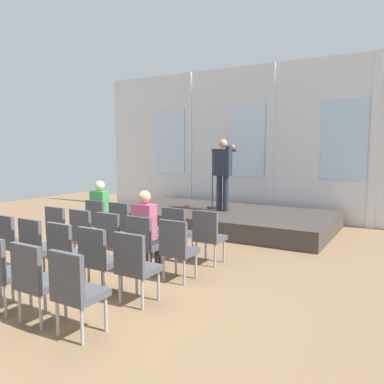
{
  "coord_description": "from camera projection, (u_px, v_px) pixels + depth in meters",
  "views": [
    {
      "loc": [
        4.23,
        -3.57,
        1.97
      ],
      "look_at": [
        0.03,
        3.57,
        1.03
      ],
      "focal_mm": 35.53,
      "sensor_mm": 36.0,
      "label": 1
    }
  ],
  "objects": [
    {
      "name": "chair_r2_c2",
      "position": [
        66.0,
        250.0,
        5.41
      ],
      "size": [
        0.46,
        0.44,
        0.94
      ],
      "color": "#99999E",
      "rests_on": "ground"
    },
    {
      "name": "chair_r3_c4",
      "position": [
        75.0,
        288.0,
        3.94
      ],
      "size": [
        0.46,
        0.44,
        0.94
      ],
      "color": "#99999E",
      "rests_on": "ground"
    },
    {
      "name": "chair_r0_c4",
      "position": [
        208.0,
        234.0,
        6.45
      ],
      "size": [
        0.46,
        0.44,
        0.94
      ],
      "color": "#99999E",
      "rests_on": "ground"
    },
    {
      "name": "audience_r0_c0",
      "position": [
        102.0,
        209.0,
        7.76
      ],
      "size": [
        0.36,
        0.39,
        1.33
      ],
      "color": "#2D2D33",
      "rests_on": "ground"
    },
    {
      "name": "chair_r0_c2",
      "position": [
        149.0,
        226.0,
        7.09
      ],
      "size": [
        0.46,
        0.44,
        0.94
      ],
      "color": "#99999E",
      "rests_on": "ground"
    },
    {
      "name": "chair_r0_c1",
      "position": [
        123.0,
        223.0,
        7.4
      ],
      "size": [
        0.46,
        0.44,
        0.94
      ],
      "color": "#99999E",
      "rests_on": "ground"
    },
    {
      "name": "chair_r1_c0",
      "position": [
        61.0,
        228.0,
        6.88
      ],
      "size": [
        0.46,
        0.44,
        0.94
      ],
      "color": "#99999E",
      "rests_on": "ground"
    },
    {
      "name": "chair_r2_c4",
      "position": [
        135.0,
        264.0,
        4.78
      ],
      "size": [
        0.46,
        0.44,
        0.94
      ],
      "color": "#99999E",
      "rests_on": "ground"
    },
    {
      "name": "chair_r2_c3",
      "position": [
        98.0,
        256.0,
        5.09
      ],
      "size": [
        0.46,
        0.44,
        0.94
      ],
      "color": "#99999E",
      "rests_on": "ground"
    },
    {
      "name": "chair_r2_c1",
      "position": [
        37.0,
        244.0,
        5.73
      ],
      "size": [
        0.46,
        0.44,
        0.94
      ],
      "color": "#99999E",
      "rests_on": "ground"
    },
    {
      "name": "rear_partition",
      "position": [
        248.0,
        142.0,
        10.94
      ],
      "size": [
        9.9,
        0.14,
        4.3
      ],
      "color": "silver",
      "rests_on": "ground"
    },
    {
      "name": "speaker",
      "position": [
        223.0,
        169.0,
        9.44
      ],
      "size": [
        0.52,
        0.69,
        1.79
      ],
      "color": "#232838",
      "rests_on": "stage_platform"
    },
    {
      "name": "audience_r1_c3",
      "position": [
        146.0,
        227.0,
        5.98
      ],
      "size": [
        0.36,
        0.39,
        1.33
      ],
      "color": "#2D2D33",
      "rests_on": "ground"
    },
    {
      "name": "chair_r3_c3",
      "position": [
        36.0,
        278.0,
        4.26
      ],
      "size": [
        0.46,
        0.44,
        0.94
      ],
      "color": "#99999E",
      "rests_on": "ground"
    },
    {
      "name": "chair_r1_c1",
      "position": [
        85.0,
        232.0,
        6.56
      ],
      "size": [
        0.46,
        0.44,
        0.94
      ],
      "color": "#99999E",
      "rests_on": "ground"
    },
    {
      "name": "chair_r2_c0",
      "position": [
        11.0,
        239.0,
        6.04
      ],
      "size": [
        0.46,
        0.44,
        0.94
      ],
      "color": "#99999E",
      "rests_on": "ground"
    },
    {
      "name": "chair_r1_c4",
      "position": [
        177.0,
        246.0,
        5.62
      ],
      "size": [
        0.46,
        0.44,
        0.94
      ],
      "color": "#99999E",
      "rests_on": "ground"
    },
    {
      "name": "mic_stand",
      "position": [
        212.0,
        195.0,
        9.95
      ],
      "size": [
        0.28,
        0.28,
        1.55
      ],
      "color": "black",
      "rests_on": "stage_platform"
    },
    {
      "name": "chair_r0_c3",
      "position": [
        177.0,
        230.0,
        6.77
      ],
      "size": [
        0.46,
        0.44,
        0.94
      ],
      "color": "#99999E",
      "rests_on": "ground"
    },
    {
      "name": "chair_r0_c0",
      "position": [
        99.0,
        220.0,
        7.72
      ],
      "size": [
        0.46,
        0.44,
        0.94
      ],
      "color": "#99999E",
      "rests_on": "ground"
    },
    {
      "name": "chair_r1_c3",
      "position": [
        143.0,
        241.0,
        5.93
      ],
      "size": [
        0.46,
        0.44,
        0.94
      ],
      "color": "#99999E",
      "rests_on": "ground"
    },
    {
      "name": "chair_r3_c2",
      "position": [
        2.0,
        269.0,
        4.57
      ],
      "size": [
        0.46,
        0.44,
        0.94
      ],
      "color": "#99999E",
      "rests_on": "ground"
    },
    {
      "name": "chair_r1_c2",
      "position": [
        113.0,
        236.0,
        6.25
      ],
      "size": [
        0.46,
        0.44,
        0.94
      ],
      "color": "#99999E",
      "rests_on": "ground"
    },
    {
      "name": "ground_plane",
      "position": [
        63.0,
        288.0,
        5.41
      ],
      "size": [
        17.61,
        17.61,
        0.0
      ],
      "primitive_type": "plane",
      "color": "#846647"
    },
    {
      "name": "stage_platform",
      "position": [
        220.0,
        218.0,
        9.69
      ],
      "size": [
        5.51,
        2.88,
        0.42
      ],
      "primitive_type": "cube",
      "color": "#3F3833",
      "rests_on": "ground"
    }
  ]
}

